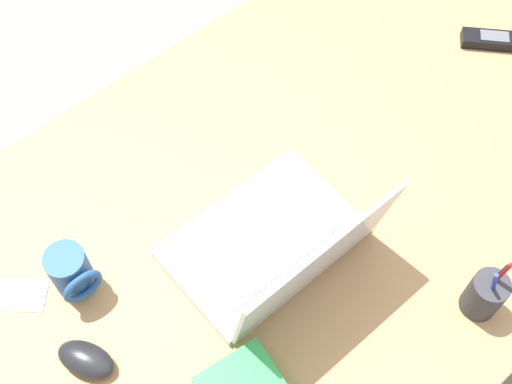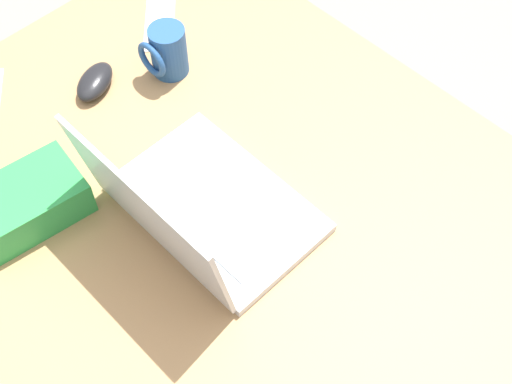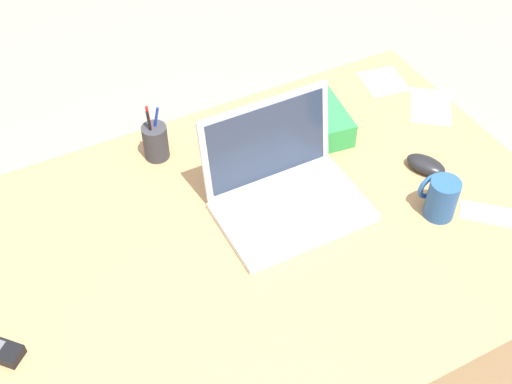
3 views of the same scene
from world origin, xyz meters
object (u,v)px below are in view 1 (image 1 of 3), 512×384
at_px(coffee_mug_white, 72,272).
at_px(pen_holder, 485,295).
at_px(laptop, 279,248).
at_px(cordless_phone, 493,40).
at_px(computer_mouse, 85,358).

xyz_separation_m(coffee_mug_white, pen_holder, (-0.51, 0.49, -0.00)).
relative_size(laptop, pen_holder, 2.11).
relative_size(laptop, cordless_phone, 2.62).
relative_size(coffee_mug_white, pen_holder, 0.64).
bearing_deg(coffee_mug_white, computer_mouse, 62.68).
height_order(computer_mouse, coffee_mug_white, coffee_mug_white).
height_order(computer_mouse, cordless_phone, computer_mouse).
xyz_separation_m(computer_mouse, coffee_mug_white, (-0.07, -0.13, 0.04)).
relative_size(computer_mouse, pen_holder, 0.63).
bearing_deg(pen_holder, cordless_phone, -143.09).
bearing_deg(cordless_phone, pen_holder, 36.91).
height_order(laptop, coffee_mug_white, laptop).
bearing_deg(coffee_mug_white, cordless_phone, 173.64).
bearing_deg(cordless_phone, coffee_mug_white, -6.36).
height_order(coffee_mug_white, cordless_phone, coffee_mug_white).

